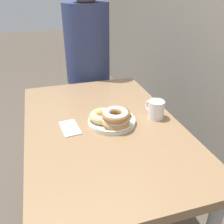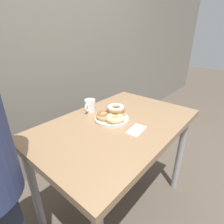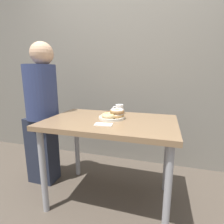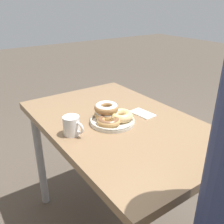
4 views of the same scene
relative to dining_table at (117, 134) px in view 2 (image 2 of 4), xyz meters
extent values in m
cube|color=slate|center=(0.00, 0.85, 0.62)|extent=(8.00, 0.05, 2.60)
cube|color=#846647|center=(0.00, 0.00, 0.07)|extent=(1.10, 0.71, 0.04)
cylinder|color=#99999E|center=(0.49, -0.29, -0.31)|extent=(0.05, 0.05, 0.73)
cylinder|color=#99999E|center=(-0.49, 0.29, -0.31)|extent=(0.05, 0.05, 0.73)
cylinder|color=#99999E|center=(0.49, 0.29, -0.31)|extent=(0.05, 0.05, 0.73)
cylinder|color=silver|center=(0.00, 0.04, 0.10)|extent=(0.23, 0.23, 0.01)
torus|color=silver|center=(0.00, 0.04, 0.11)|extent=(0.22, 0.22, 0.01)
torus|color=#B2844C|center=(0.05, 0.05, 0.12)|extent=(0.16, 0.16, 0.03)
torus|color=white|center=(0.05, 0.05, 0.13)|extent=(0.15, 0.15, 0.03)
torus|color=tan|center=(-0.03, 0.08, 0.13)|extent=(0.14, 0.14, 0.04)
torus|color=brown|center=(-0.03, 0.08, 0.13)|extent=(0.13, 0.13, 0.03)
torus|color=#D6B27A|center=(-0.02, 0.00, 0.13)|extent=(0.13, 0.13, 0.04)
torus|color=#E0D17F|center=(-0.02, 0.00, 0.13)|extent=(0.12, 0.12, 0.03)
torus|color=#9E7042|center=(0.05, 0.05, 0.16)|extent=(0.16, 0.16, 0.04)
torus|color=white|center=(0.05, 0.05, 0.17)|extent=(0.15, 0.15, 0.03)
cylinder|color=white|center=(0.01, 0.26, 0.14)|extent=(0.08, 0.08, 0.09)
cylinder|color=#382114|center=(0.01, 0.26, 0.18)|extent=(0.06, 0.06, 0.00)
torus|color=white|center=(-0.03, 0.25, 0.14)|extent=(0.06, 0.03, 0.06)
cube|color=white|center=(-0.01, -0.15, 0.10)|extent=(0.14, 0.09, 0.01)
camera|label=1|loc=(0.97, -0.25, 0.70)|focal=40.00mm
camera|label=2|loc=(-0.79, -0.63, 0.63)|focal=28.00mm
camera|label=3|loc=(0.43, -1.37, 0.48)|focal=28.00mm
camera|label=4|loc=(-0.93, 0.69, 0.67)|focal=40.00mm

